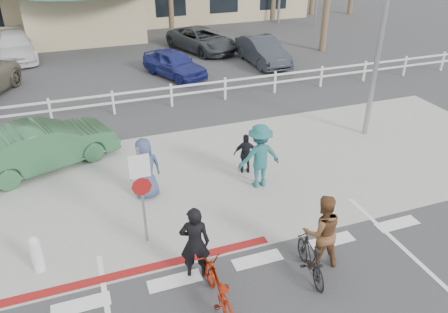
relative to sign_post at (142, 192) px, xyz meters
name	(u,v)px	position (x,y,z in m)	size (l,w,h in m)	color
ground	(268,278)	(2.30, -2.20, -1.45)	(140.00, 140.00, 0.00)	#333335
sidewalk_plaza	(207,178)	(2.30, 2.30, -1.44)	(22.00, 7.00, 0.01)	gray
cross_street	(175,127)	(2.30, 6.30, -1.45)	(40.00, 5.00, 0.01)	#333335
parking_lot	(133,60)	(2.30, 15.80, -1.45)	(50.00, 16.00, 0.01)	#333335
curb_red	(125,274)	(-0.70, -1.00, -1.44)	(7.00, 0.25, 0.02)	maroon
rail_fence	(174,95)	(2.80, 8.30, -0.95)	(29.40, 0.16, 1.00)	silver
sign_post	(142,192)	(0.00, 0.00, 0.00)	(0.50, 0.10, 2.90)	gray
bollard_0	(36,254)	(-2.50, -0.20, -0.97)	(0.26, 0.26, 0.95)	silver
streetlight_0	(386,8)	(8.80, 3.30, 3.05)	(0.60, 2.00, 9.00)	gray
bike_red	(218,288)	(1.00, -2.56, -0.98)	(0.62, 1.79, 0.94)	#901A05
rider_red	(195,243)	(0.81, -1.55, -0.54)	(0.66, 0.44, 1.82)	black
bike_black	(311,258)	(3.21, -2.41, -0.98)	(0.44, 1.56, 0.94)	black
rider_black	(322,231)	(3.59, -2.15, -0.53)	(0.89, 0.70, 1.84)	brown
pedestrian_a	(260,156)	(3.64, 1.39, -0.46)	(1.28, 0.73, 1.98)	#1F5C60
pedestrian_child	(246,154)	(3.57, 2.22, -0.79)	(0.77, 0.32, 1.31)	black
pedestrian_b	(145,169)	(0.41, 1.94, -0.54)	(0.89, 0.58, 1.82)	#364368
car_white_sedan	(44,146)	(-2.30, 4.76, -0.70)	(1.58, 4.53, 1.49)	#2C5B39
lot_car_2	(174,63)	(3.81, 12.15, -0.79)	(1.56, 3.88, 1.32)	navy
lot_car_3	(263,51)	(8.82, 12.58, -0.74)	(1.51, 4.33, 1.43)	#262A32
lot_car_4	(15,47)	(-3.81, 18.12, -0.74)	(1.99, 4.89, 1.42)	silver
lot_car_5	(202,40)	(6.50, 16.17, -0.77)	(2.24, 4.86, 1.35)	#2F3237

